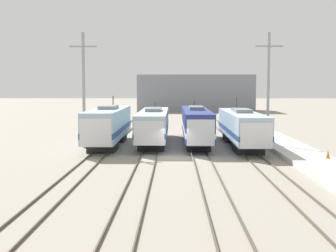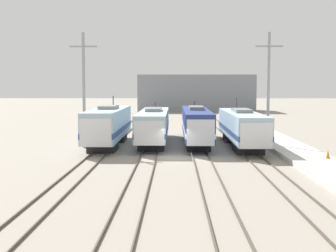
{
  "view_description": "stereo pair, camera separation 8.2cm",
  "coord_description": "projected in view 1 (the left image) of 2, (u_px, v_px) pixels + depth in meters",
  "views": [
    {
      "loc": [
        -0.04,
        -40.99,
        6.34
      ],
      "look_at": [
        -0.64,
        2.7,
        2.59
      ],
      "focal_mm": 50.0,
      "sensor_mm": 36.0,
      "label": 1
    },
    {
      "loc": [
        0.04,
        -40.99,
        6.34
      ],
      "look_at": [
        -0.64,
        2.7,
        2.59
      ],
      "focal_mm": 50.0,
      "sensor_mm": 36.0,
      "label": 2
    }
  ],
  "objects": [
    {
      "name": "ground_plane",
      "position": [
        175.0,
        158.0,
        41.38
      ],
      "size": [
        400.0,
        400.0,
        0.0
      ],
      "primitive_type": "plane",
      "color": "gray"
    },
    {
      "name": "locomotive_center_right",
      "position": [
        196.0,
        125.0,
        50.96
      ],
      "size": [
        2.79,
        19.28,
        4.58
      ],
      "color": "black",
      "rests_on": "ground_plane"
    },
    {
      "name": "rail_pair_center_right",
      "position": [
        201.0,
        157.0,
        41.34
      ],
      "size": [
        1.51,
        120.0,
        0.15
      ],
      "color": "#4C4238",
      "rests_on": "ground_plane"
    },
    {
      "name": "catenary_tower_right",
      "position": [
        268.0,
        88.0,
        47.11
      ],
      "size": [
        2.77,
        0.3,
        11.7
      ],
      "color": "gray",
      "rests_on": "ground_plane"
    },
    {
      "name": "locomotive_far_right",
      "position": [
        242.0,
        127.0,
        48.61
      ],
      "size": [
        3.09,
        18.21,
        5.05
      ],
      "color": "#232326",
      "rests_on": "ground_plane"
    },
    {
      "name": "traffic_cone",
      "position": [
        328.0,
        154.0,
        38.41
      ],
      "size": [
        0.35,
        0.35,
        0.69
      ],
      "color": "orange",
      "rests_on": "platform"
    },
    {
      "name": "catenary_tower_left",
      "position": [
        84.0,
        88.0,
        47.37
      ],
      "size": [
        2.77,
        0.3,
        11.7
      ],
      "color": "gray",
      "rests_on": "ground_plane"
    },
    {
      "name": "locomotive_far_left",
      "position": [
        108.0,
        126.0,
        48.98
      ],
      "size": [
        3.12,
        16.73,
        5.22
      ],
      "color": "#232326",
      "rests_on": "ground_plane"
    },
    {
      "name": "depot_building",
      "position": [
        195.0,
        93.0,
        119.3
      ],
      "size": [
        28.7,
        13.73,
        9.07
      ],
      "color": "gray",
      "rests_on": "ground_plane"
    },
    {
      "name": "locomotive_center_left",
      "position": [
        153.0,
        125.0,
        50.92
      ],
      "size": [
        3.05,
        18.52,
        4.45
      ],
      "color": "#232326",
      "rests_on": "ground_plane"
    },
    {
      "name": "rail_pair_far_left",
      "position": [
        96.0,
        157.0,
        41.47
      ],
      "size": [
        1.51,
        120.0,
        0.15
      ],
      "color": "#4C4238",
      "rests_on": "ground_plane"
    },
    {
      "name": "rail_pair_far_right",
      "position": [
        254.0,
        157.0,
        41.28
      ],
      "size": [
        1.51,
        120.0,
        0.15
      ],
      "color": "#4C4238",
      "rests_on": "ground_plane"
    },
    {
      "name": "platform",
      "position": [
        304.0,
        156.0,
        41.21
      ],
      "size": [
        4.0,
        120.0,
        0.4
      ],
      "color": "beige",
      "rests_on": "ground_plane"
    },
    {
      "name": "rail_pair_center_left",
      "position": [
        148.0,
        157.0,
        41.4
      ],
      "size": [
        1.51,
        120.0,
        0.15
      ],
      "color": "#4C4238",
      "rests_on": "ground_plane"
    }
  ]
}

